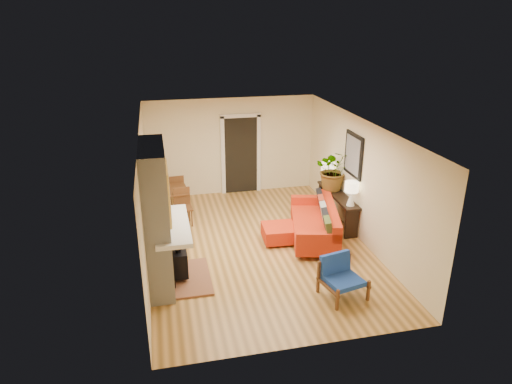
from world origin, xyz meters
TOP-DOWN VIEW (x-y plane):
  - room_shell at (0.60, 2.63)m, footprint 6.50×6.50m
  - fireplace at (-2.00, -1.00)m, footprint 1.09×1.68m
  - sofa at (1.35, 0.07)m, footprint 1.38×2.26m
  - ottoman at (0.49, 0.11)m, footprint 0.73×0.73m
  - blue_chair at (1.00, -2.06)m, footprint 0.82×0.80m
  - dining_table at (-1.58, 1.98)m, footprint 0.77×1.62m
  - console_table at (2.07, 0.74)m, footprint 0.34×1.85m
  - lamp_near at (2.07, 0.04)m, footprint 0.30×0.30m
  - lamp_far at (2.07, 1.49)m, footprint 0.30×0.30m
  - houseplant at (2.06, 1.03)m, footprint 1.03×0.94m

SIDE VIEW (x-z plane):
  - ottoman at x=0.49m, z-range 0.03..0.38m
  - sofa at x=1.35m, z-range -0.05..0.78m
  - blue_chair at x=1.00m, z-range 0.03..0.74m
  - dining_table at x=-1.58m, z-range 0.13..1.00m
  - console_table at x=2.07m, z-range 0.21..0.94m
  - lamp_near at x=2.07m, z-range 0.79..1.33m
  - lamp_far at x=2.07m, z-range 0.79..1.33m
  - houseplant at x=2.06m, z-range 0.73..1.72m
  - room_shell at x=0.60m, z-range -2.01..4.49m
  - fireplace at x=-2.00m, z-range -0.06..2.54m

